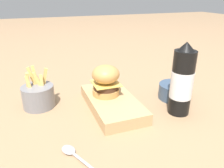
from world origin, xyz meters
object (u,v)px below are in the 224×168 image
(burger, at_px, (106,80))
(ketchup_bottle, at_px, (182,82))
(side_bowl, at_px, (175,91))
(serving_board, at_px, (112,103))
(fries_basket, at_px, (38,96))
(spoon, at_px, (75,154))

(burger, relative_size, ketchup_bottle, 0.45)
(ketchup_bottle, bearing_deg, side_bowl, 151.67)
(serving_board, distance_m, burger, 0.08)
(ketchup_bottle, distance_m, fries_basket, 0.47)
(serving_board, relative_size, burger, 2.71)
(side_bowl, height_order, spoon, side_bowl)
(fries_basket, bearing_deg, spoon, 12.18)
(ketchup_bottle, bearing_deg, fries_basket, -115.42)
(side_bowl, bearing_deg, ketchup_bottle, -28.33)
(fries_basket, bearing_deg, burger, 73.56)
(ketchup_bottle, bearing_deg, spoon, -76.04)
(serving_board, xyz_separation_m, burger, (-0.03, -0.01, 0.07))
(spoon, bearing_deg, fries_basket, -13.13)
(serving_board, height_order, burger, burger)
(burger, relative_size, fries_basket, 0.75)
(ketchup_bottle, relative_size, spoon, 1.52)
(serving_board, xyz_separation_m, fries_basket, (-0.10, -0.23, 0.02))
(serving_board, distance_m, spoon, 0.25)
(fries_basket, height_order, spoon, fries_basket)
(side_bowl, relative_size, spoon, 0.76)
(ketchup_bottle, distance_m, spoon, 0.38)
(fries_basket, height_order, side_bowl, fries_basket)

